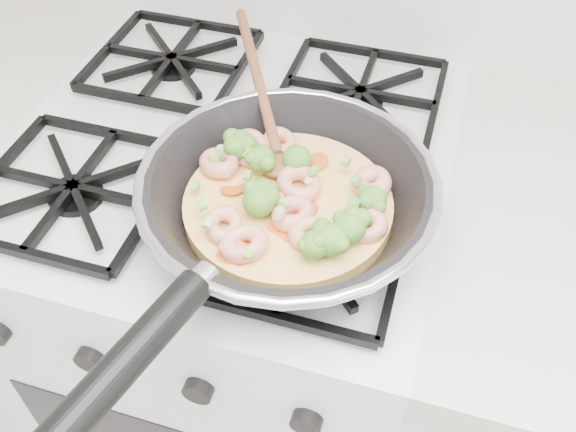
# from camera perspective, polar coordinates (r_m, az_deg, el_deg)

# --- Properties ---
(stove) EXTENTS (0.60, 0.60, 0.92)m
(stove) POSITION_cam_1_polar(r_m,az_deg,el_deg) (1.21, -3.90, -9.72)
(stove) COLOR white
(stove) RESTS_ON ground
(skillet) EXTENTS (0.34, 0.64, 0.09)m
(skillet) POSITION_cam_1_polar(r_m,az_deg,el_deg) (0.72, -0.23, 1.53)
(skillet) COLOR black
(skillet) RESTS_ON stove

